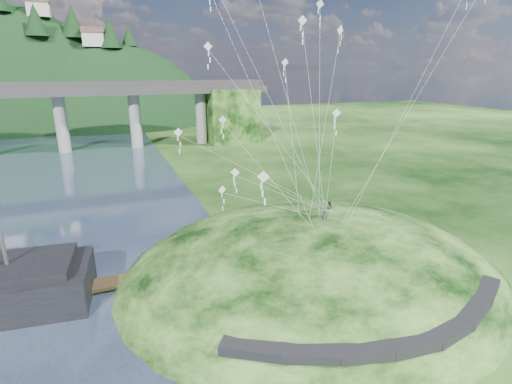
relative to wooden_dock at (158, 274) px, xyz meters
name	(u,v)px	position (x,y,z in m)	size (l,w,h in m)	color
ground	(237,302)	(5.30, -6.10, -0.39)	(320.00, 320.00, 0.00)	black
grass_hill	(312,287)	(13.30, -4.10, -1.89)	(36.00, 32.00, 13.00)	black
footpath	(397,329)	(12.76, -15.85, 1.70)	(22.29, 5.84, 0.83)	black
bridge	(6,109)	(-21.16, 63.96, 9.32)	(160.00, 11.00, 15.00)	#2D2B2B
wooden_dock	(158,274)	(0.00, 0.00, 0.00)	(12.38, 2.28, 0.88)	#3A2A18
kite_flyers	(328,204)	(15.64, -2.23, 5.31)	(2.95, 3.41, 1.96)	#262933
kite_swarm	(287,62)	(11.48, -1.56, 17.93)	(20.82, 15.66, 20.35)	silver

